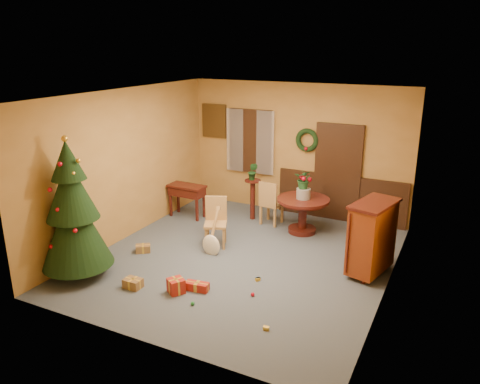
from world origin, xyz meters
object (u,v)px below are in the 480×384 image
Objects in this scene: dining_table at (303,209)px; sideboard at (372,236)px; chair_near at (216,220)px; writing_desk at (187,193)px; christmas_tree at (73,212)px.

dining_table is 0.84× the size of sideboard.
dining_table is 1.83m from chair_near.
writing_desk is at bearing 167.28° from sideboard.
writing_desk is 0.66× the size of sideboard.
writing_desk reaches higher than dining_table.
writing_desk is at bearing -174.17° from dining_table.
sideboard is (4.30, 2.21, -0.45)m from christmas_tree.
sideboard is (2.88, 0.10, 0.17)m from chair_near.
christmas_tree is at bearing -92.11° from writing_desk.
writing_desk is at bearing 141.33° from chair_near.
sideboard is (4.18, -0.94, 0.13)m from writing_desk.
sideboard is (1.60, -1.21, 0.17)m from dining_table.
dining_table is 4.40m from christmas_tree.
sideboard reaches higher than writing_desk.
dining_table is 1.27× the size of writing_desk.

